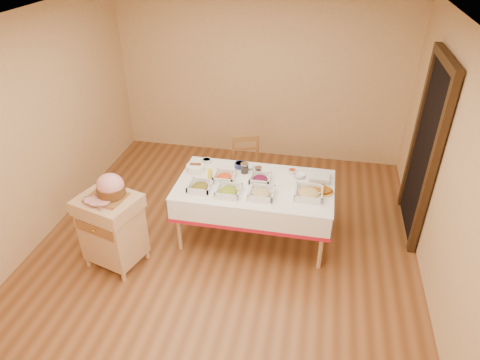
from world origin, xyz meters
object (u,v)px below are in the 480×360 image
ham_on_board (110,188)px  bread_basket (196,168)px  butcher_cart (112,227)px  mustard_bottle (210,174)px  dining_chair (247,168)px  plate_stack (319,177)px  dining_table (255,196)px  preserve_jar_right (258,171)px  preserve_jar_left (245,169)px  brass_platter (319,190)px

ham_on_board → bread_basket: (0.65, 0.90, -0.19)m
butcher_cart → mustard_bottle: 1.25m
dining_chair → plate_stack: (0.99, -0.64, 0.35)m
dining_table → preserve_jar_right: bearing=89.3°
dining_chair → preserve_jar_left: size_ratio=6.93×
plate_stack → brass_platter: size_ratio=0.77×
preserve_jar_right → plate_stack: 0.73m
dining_table → bread_basket: 0.80m
ham_on_board → mustard_bottle: 1.16m
dining_chair → preserve_jar_left: (0.09, -0.65, 0.37)m
ham_on_board → plate_stack: ham_on_board is taller
preserve_jar_right → mustard_bottle: mustard_bottle is taller
preserve_jar_left → preserve_jar_right: bearing=-7.0°
dining_table → butcher_cart: butcher_cart is taller
bread_basket → butcher_cart: bearing=-126.7°
bread_basket → brass_platter: size_ratio=0.73×
preserve_jar_right → bread_basket: 0.77m
dining_table → brass_platter: brass_platter is taller
preserve_jar_left → mustard_bottle: 0.44m
preserve_jar_right → mustard_bottle: 0.58m
butcher_cart → mustard_bottle: (0.92, 0.78, 0.34)m
plate_stack → preserve_jar_left: bearing=-179.1°
butcher_cart → bread_basket: size_ratio=3.92×
dining_table → brass_platter: (0.74, -0.01, 0.18)m
preserve_jar_left → butcher_cart: bearing=-141.9°
dining_chair → mustard_bottle: bearing=-107.3°
mustard_bottle → brass_platter: (1.27, -0.01, -0.06)m
preserve_jar_right → ham_on_board: bearing=-146.0°
bread_basket → brass_platter: bread_basket is taller
dining_chair → ham_on_board: size_ratio=2.10×
dining_chair → brass_platter: size_ratio=2.82×
bread_basket → ham_on_board: bearing=-125.9°
butcher_cart → bread_basket: 1.20m
bread_basket → brass_platter: bearing=-6.5°
mustard_bottle → dining_chair: bearing=72.7°
dining_table → butcher_cart: 1.66m
preserve_jar_right → dining_table: bearing=-90.7°
dining_chair → preserve_jar_right: size_ratio=8.10×
dining_chair → butcher_cart: bearing=-125.8°
dining_chair → preserve_jar_left: 0.75m
plate_stack → brass_platter: 0.26m
ham_on_board → brass_platter: (2.16, 0.73, -0.22)m
preserve_jar_left → plate_stack: bearing=0.9°
butcher_cart → plate_stack: 2.43m
ham_on_board → plate_stack: bearing=24.9°
butcher_cart → ham_on_board: ham_on_board is taller
brass_platter → dining_table: bearing=178.9°
butcher_cart → preserve_jar_right: 1.79m
dining_chair → ham_on_board: 2.07m
preserve_jar_left → preserve_jar_right: 0.17m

